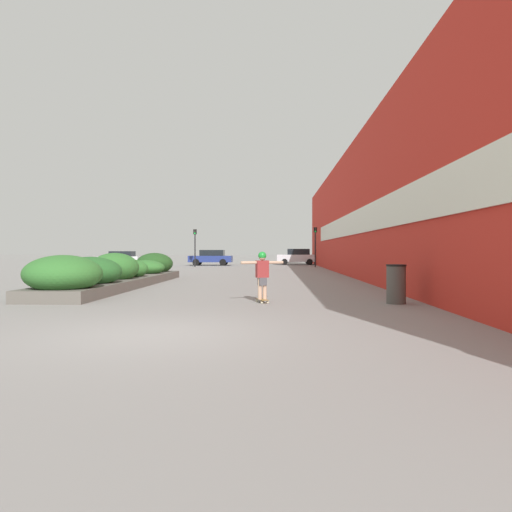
{
  "coord_description": "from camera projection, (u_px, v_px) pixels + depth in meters",
  "views": [
    {
      "loc": [
        2.11,
        -7.93,
        1.46
      ],
      "look_at": [
        1.34,
        11.09,
        1.24
      ],
      "focal_mm": 32.0,
      "sensor_mm": 36.0,
      "label": 1
    }
  ],
  "objects": [
    {
      "name": "planter_box",
      "position": [
        118.0,
        273.0,
        18.19
      ],
      "size": [
        2.26,
        12.67,
        1.38
      ],
      "color": "#605B54",
      "rests_on": "ground_plane"
    },
    {
      "name": "car_center_left",
      "position": [
        121.0,
        258.0,
        44.95
      ],
      "size": [
        3.92,
        2.03,
        1.4
      ],
      "rotation": [
        0.0,
        0.0,
        1.57
      ],
      "color": "silver",
      "rests_on": "ground_plane"
    },
    {
      "name": "traffic_light_left",
      "position": [
        195.0,
        241.0,
        41.21
      ],
      "size": [
        0.28,
        0.3,
        3.4
      ],
      "color": "black",
      "rests_on": "ground_plane"
    },
    {
      "name": "car_rightmost",
      "position": [
        297.0,
        257.0,
        47.23
      ],
      "size": [
        4.1,
        2.07,
        1.64
      ],
      "rotation": [
        0.0,
        0.0,
        1.57
      ],
      "color": "silver",
      "rests_on": "ground_plane"
    },
    {
      "name": "trash_bin",
      "position": [
        396.0,
        284.0,
        12.58
      ],
      "size": [
        0.55,
        0.55,
        1.08
      ],
      "color": "#514C47",
      "rests_on": "ground_plane"
    },
    {
      "name": "car_leftmost",
      "position": [
        211.0,
        257.0,
        45.0
      ],
      "size": [
        4.23,
        1.91,
        1.53
      ],
      "rotation": [
        0.0,
        0.0,
        1.57
      ],
      "color": "navy",
      "rests_on": "ground_plane"
    },
    {
      "name": "car_center_right",
      "position": [
        396.0,
        257.0,
        46.04
      ],
      "size": [
        4.8,
        1.99,
        1.62
      ],
      "rotation": [
        0.0,
        0.0,
        1.57
      ],
      "color": "#BCBCC1",
      "rests_on": "ground_plane"
    },
    {
      "name": "skateboard",
      "position": [
        262.0,
        300.0,
        12.79
      ],
      "size": [
        0.4,
        0.6,
        0.1
      ],
      "rotation": [
        0.0,
        0.0,
        0.38
      ],
      "color": "olive",
      "rests_on": "ground_plane"
    },
    {
      "name": "traffic_light_right",
      "position": [
        315.0,
        240.0,
        40.27
      ],
      "size": [
        0.28,
        0.3,
        3.53
      ],
      "color": "black",
      "rests_on": "ground_plane"
    },
    {
      "name": "skateboarder",
      "position": [
        262.0,
        270.0,
        12.78
      ],
      "size": [
        1.19,
        0.54,
        1.34
      ],
      "rotation": [
        0.0,
        0.0,
        0.38
      ],
      "color": "tan",
      "rests_on": "skateboard"
    },
    {
      "name": "building_wall_right",
      "position": [
        352.0,
        213.0,
        26.17
      ],
      "size": [
        0.67,
        48.76,
        7.31
      ],
      "color": "red",
      "rests_on": "ground_plane"
    },
    {
      "name": "ground_plane",
      "position": [
        155.0,
        334.0,
        8.02
      ],
      "size": [
        300.0,
        300.0,
        0.0
      ],
      "primitive_type": "plane",
      "color": "gray"
    }
  ]
}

